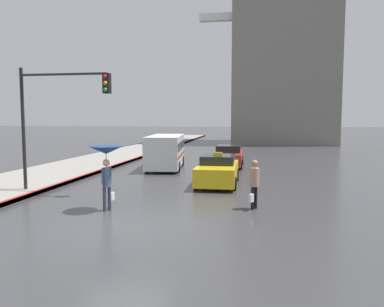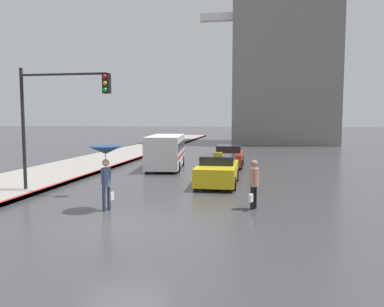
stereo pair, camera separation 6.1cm
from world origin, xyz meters
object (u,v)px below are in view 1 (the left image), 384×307
(ambulance_van, at_px, (166,150))
(sedan_red, at_px, (228,157))
(taxi, at_px, (218,171))
(pedestrian_man, at_px, (254,180))
(monument_cross, at_px, (238,44))
(traffic_light, at_px, (58,106))
(pedestrian_with_umbrella, at_px, (106,157))

(ambulance_van, bearing_deg, sedan_red, -165.17)
(taxi, bearing_deg, pedestrian_man, 109.78)
(monument_cross, bearing_deg, traffic_light, -100.25)
(sedan_red, bearing_deg, pedestrian_man, 97.96)
(pedestrian_man, distance_m, monument_cross, 36.37)
(sedan_red, xyz_separation_m, ambulance_van, (-3.94, -1.55, 0.52))
(monument_cross, bearing_deg, pedestrian_man, -86.65)
(taxi, distance_m, traffic_light, 7.80)
(pedestrian_with_umbrella, bearing_deg, taxi, -2.30)
(pedestrian_with_umbrella, height_order, pedestrian_man, pedestrian_with_umbrella)
(sedan_red, distance_m, pedestrian_with_umbrella, 13.37)
(pedestrian_man, bearing_deg, traffic_light, -70.46)
(taxi, bearing_deg, pedestrian_with_umbrella, 60.63)
(monument_cross, bearing_deg, pedestrian_with_umbrella, -94.81)
(pedestrian_with_umbrella, relative_size, pedestrian_man, 1.29)
(ambulance_van, xyz_separation_m, pedestrian_with_umbrella, (0.59, -11.33, 0.70))
(monument_cross, bearing_deg, ambulance_van, -98.40)
(sedan_red, relative_size, pedestrian_with_umbrella, 1.84)
(taxi, height_order, pedestrian_man, pedestrian_man)
(pedestrian_with_umbrella, bearing_deg, sedan_red, 12.48)
(ambulance_van, relative_size, pedestrian_man, 3.40)
(taxi, height_order, monument_cross, monument_cross)
(taxi, relative_size, traffic_light, 0.81)
(pedestrian_with_umbrella, distance_m, monument_cross, 37.19)
(taxi, distance_m, monument_cross, 31.93)
(taxi, height_order, sedan_red, taxi)
(taxi, relative_size, pedestrian_with_umbrella, 1.91)
(traffic_light, bearing_deg, pedestrian_with_umbrella, -38.34)
(taxi, bearing_deg, monument_cross, -89.42)
(traffic_light, relative_size, monument_cross, 0.24)
(sedan_red, height_order, ambulance_van, ambulance_van)
(traffic_light, bearing_deg, ambulance_van, 74.85)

